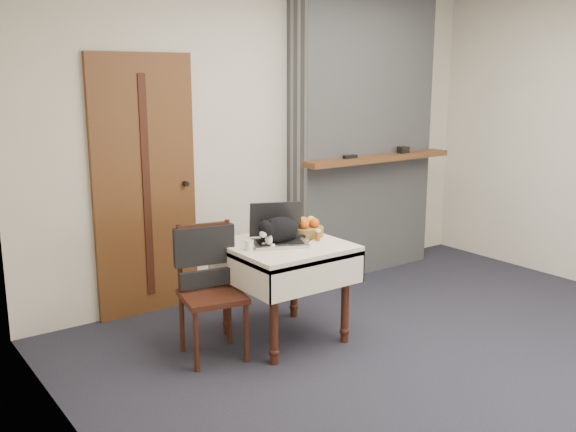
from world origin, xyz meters
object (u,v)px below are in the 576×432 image
at_px(laptop, 278,233).
at_px(cat, 279,231).
at_px(chair, 208,272).
at_px(pill_bottle, 318,235).
at_px(cream_jar, 249,245).
at_px(side_table, 285,259).
at_px(fruit_basket, 307,228).
at_px(door, 145,187).

relative_size(laptop, cat, 1.01).
bearing_deg(chair, pill_bottle, -2.94).
height_order(cat, cream_jar, cat).
bearing_deg(pill_bottle, side_table, 159.79).
bearing_deg(cat, cream_jar, 161.33).
relative_size(laptop, pill_bottle, 5.78).
height_order(side_table, fruit_basket, fruit_basket).
height_order(door, pill_bottle, door).
bearing_deg(laptop, side_table, -25.78).
bearing_deg(cat, fruit_basket, -8.11).
distance_m(pill_bottle, fruit_basket, 0.16).
bearing_deg(laptop, door, 141.31).
height_order(side_table, laptop, laptop).
height_order(side_table, cream_jar, cream_jar).
height_order(pill_bottle, chair, chair).
xyz_separation_m(door, laptop, (0.52, -1.02, -0.23)).
xyz_separation_m(fruit_basket, chair, (-0.79, 0.04, -0.19)).
bearing_deg(pill_bottle, cat, 161.81).
relative_size(door, fruit_basket, 8.49).
relative_size(side_table, cat, 1.69).
bearing_deg(chair, cat, -0.88).
distance_m(cream_jar, fruit_basket, 0.55).
bearing_deg(fruit_basket, side_table, -163.19).
bearing_deg(side_table, pill_bottle, -20.21).
height_order(laptop, fruit_basket, laptop).
xyz_separation_m(laptop, chair, (-0.51, 0.08, -0.20)).
xyz_separation_m(side_table, cat, (-0.04, 0.00, 0.21)).
bearing_deg(cat, pill_bottle, -39.98).
height_order(laptop, cream_jar, laptop).
relative_size(door, cream_jar, 29.75).
distance_m(laptop, chair, 0.56).
distance_m(laptop, pill_bottle, 0.28).
bearing_deg(fruit_basket, pill_bottle, -98.88).
xyz_separation_m(laptop, fruit_basket, (0.28, 0.04, -0.01)).
xyz_separation_m(pill_bottle, chair, (-0.77, 0.20, -0.18)).
bearing_deg(door, pill_bottle, -55.72).
height_order(side_table, pill_bottle, pill_bottle).
height_order(laptop, pill_bottle, laptop).
height_order(cream_jar, fruit_basket, fruit_basket).
distance_m(door, cream_jar, 1.13).
bearing_deg(door, chair, -89.38).
bearing_deg(cream_jar, cat, 3.12).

